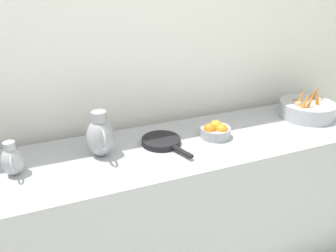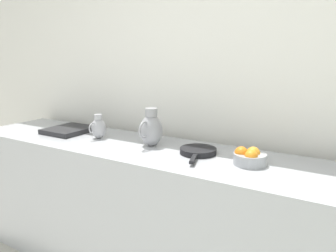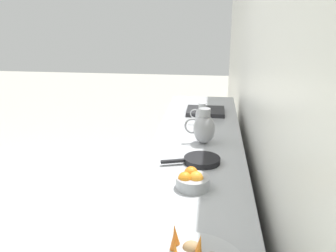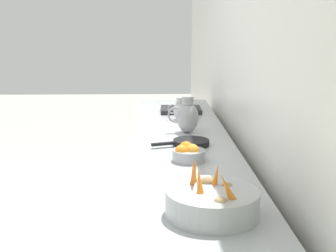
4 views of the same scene
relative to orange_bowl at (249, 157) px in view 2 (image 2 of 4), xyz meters
The scene contains 7 objects.
tile_wall_left 0.69m from the orange_bowl, behind, with size 0.10×9.65×3.00m, color white.
prep_counter 0.69m from the orange_bowl, 89.43° to the right, with size 0.65×3.25×0.92m, color #ADAFB5.
orange_bowl is the anchor object (origin of this frame).
metal_pitcher_tall 0.68m from the orange_bowl, 93.38° to the right, with size 0.21×0.15×0.25m.
metal_pitcher_short 1.11m from the orange_bowl, 90.50° to the right, with size 0.15×0.10×0.18m.
counter_sink_basin 1.45m from the orange_bowl, 91.42° to the right, with size 0.34×0.30×0.04m, color #232326.
skillet_on_counter 0.33m from the orange_bowl, 96.36° to the right, with size 0.36×0.22×0.03m.
Camera 2 is at (0.18, 0.82, 1.51)m, focal length 35.19 mm.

